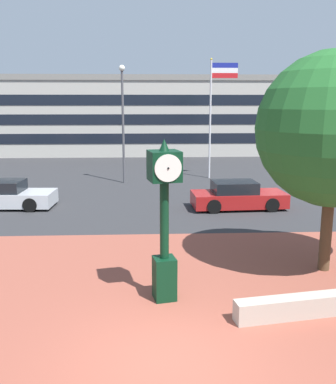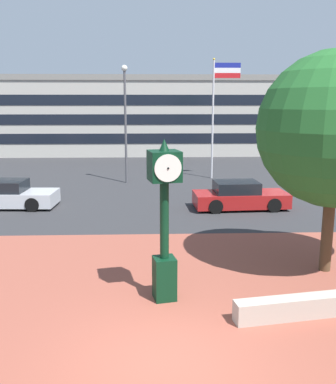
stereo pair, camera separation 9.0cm
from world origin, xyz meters
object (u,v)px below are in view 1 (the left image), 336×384
at_px(car_street_near, 5,196).
at_px(civic_building, 123,115).
at_px(flagpole_primary, 214,107).
at_px(street_lamp_post, 123,113).
at_px(street_clock, 164,216).
at_px(car_street_mid, 238,196).

relative_size(car_street_near, civic_building, 0.15).
height_order(flagpole_primary, street_lamp_post, flagpole_primary).
bearing_deg(street_clock, car_street_near, 113.96).
bearing_deg(car_street_near, street_lamp_post, 141.88).
distance_m(car_street_near, flagpole_primary, 13.80).
bearing_deg(civic_building, street_clock, -85.11).
xyz_separation_m(car_street_mid, civic_building, (-6.59, 24.06, 3.05)).
bearing_deg(street_clock, car_street_mid, 56.16).
xyz_separation_m(flagpole_primary, civic_building, (-6.63, 15.89, -0.91)).
relative_size(street_clock, car_street_mid, 0.92).
bearing_deg(civic_building, car_street_near, -100.31).
height_order(car_street_near, civic_building, civic_building).
distance_m(car_street_mid, civic_building, 25.13).
distance_m(car_street_near, street_lamp_post, 8.81).
height_order(street_clock, flagpole_primary, flagpole_primary).
relative_size(car_street_mid, civic_building, 0.15).
bearing_deg(flagpole_primary, street_lamp_post, -165.69).
bearing_deg(street_clock, civic_building, 83.14).
relative_size(flagpole_primary, civic_building, 0.25).
xyz_separation_m(street_clock, car_street_mid, (3.74, 9.22, -1.59)).
height_order(street_clock, car_street_mid, street_clock).
bearing_deg(car_street_near, street_clock, 38.36).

